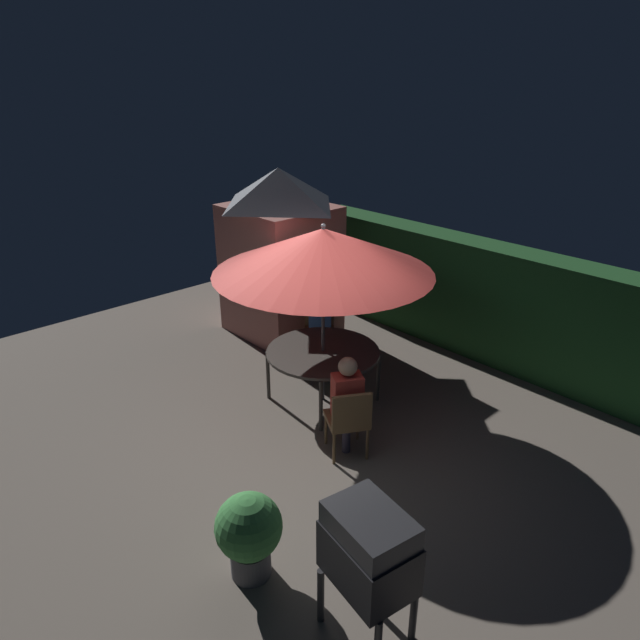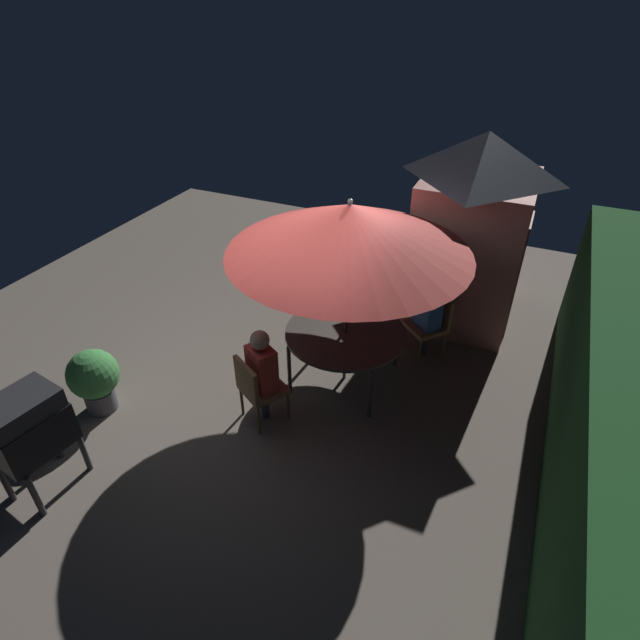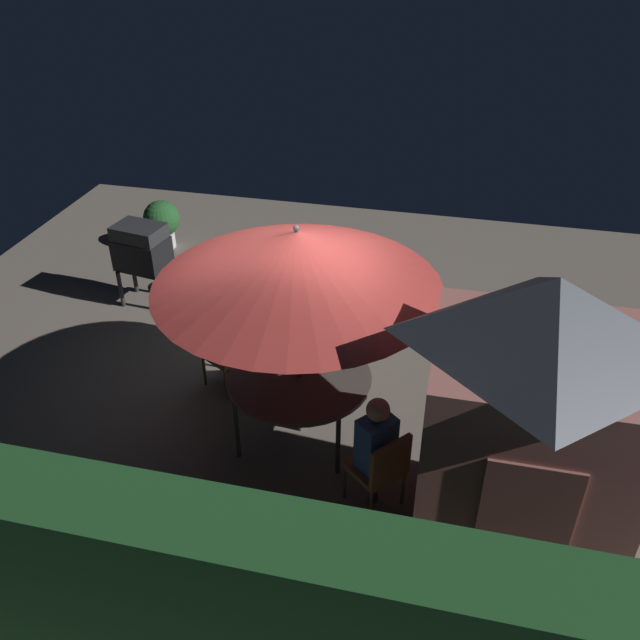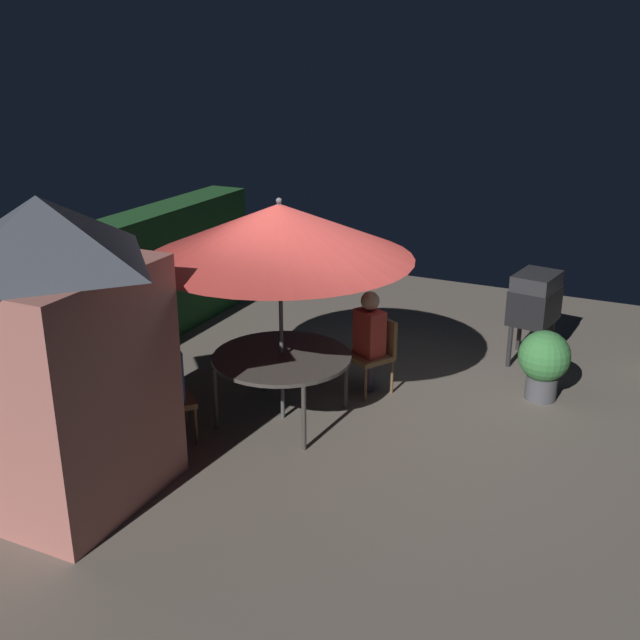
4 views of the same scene
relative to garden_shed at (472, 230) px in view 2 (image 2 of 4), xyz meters
name	(u,v)px [view 2 (image 2 of 4)]	position (x,y,z in m)	size (l,w,h in m)	color
ground_plane	(286,380)	(2.52, -1.75, -1.42)	(11.00, 11.00, 0.00)	#6B6056
hedge_backdrop	(596,405)	(2.52, 1.75, -0.52)	(6.33, 0.59, 1.81)	#1E4C23
garden_shed	(472,230)	(0.00, 0.00, 0.00)	(1.72, 1.57, 2.79)	#B26B60
patio_table	(346,335)	(2.18, -1.06, -0.72)	(1.52, 1.52, 0.75)	#47423D
patio_umbrella	(349,229)	(2.18, -1.06, 0.71)	(2.80, 2.80, 2.48)	#4C4C51
bbq_grill	(28,426)	(5.01, -3.23, -0.58)	(0.77, 0.61, 1.20)	black
chair_near_shed	(257,387)	(3.30, -1.71, -0.90)	(0.63, 0.63, 0.90)	olive
chair_far_side	(431,321)	(1.17, -0.20, -0.90)	(0.65, 0.65, 0.90)	olive
potted_plant_by_shed	(94,378)	(3.92, -3.58, -0.94)	(0.60, 0.60, 0.84)	#4C4C51
person_in_red	(262,366)	(3.23, -1.67, -0.64)	(0.38, 0.41, 1.26)	#CC3D33
person_in_blue	(428,307)	(1.23, -0.25, -0.64)	(0.40, 0.41, 1.26)	#3866B2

